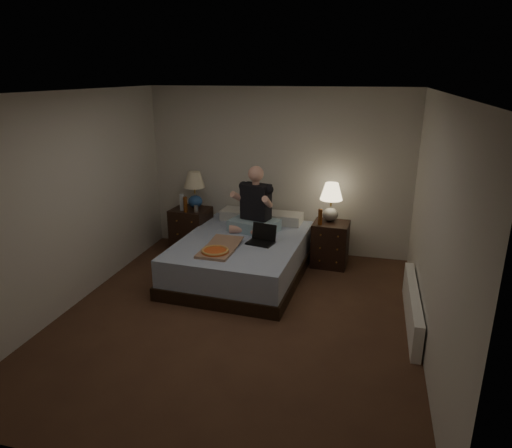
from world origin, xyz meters
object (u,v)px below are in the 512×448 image
(bed, at_px, (242,257))
(nightstand_left, at_px, (191,230))
(beer_bottle_left, at_px, (185,204))
(pizza_box, at_px, (215,252))
(soda_can, at_px, (196,209))
(radiator, at_px, (412,307))
(lamp_left, at_px, (195,190))
(laptop, at_px, (260,235))
(lamp_right, at_px, (331,202))
(nightstand_right, at_px, (330,244))
(beer_bottle_right, at_px, (320,217))
(water_bottle, at_px, (182,202))
(person, at_px, (254,199))

(bed, distance_m, nightstand_left, 1.19)
(bed, height_order, beer_bottle_left, beer_bottle_left)
(bed, xyz_separation_m, pizza_box, (-0.17, -0.63, 0.30))
(soda_can, xyz_separation_m, radiator, (3.05, -1.28, -0.55))
(lamp_left, bearing_deg, laptop, -34.26)
(lamp_right, distance_m, pizza_box, 1.90)
(radiator, bearing_deg, soda_can, 157.28)
(lamp_right, relative_size, laptop, 1.65)
(nightstand_right, xyz_separation_m, soda_can, (-1.99, -0.15, 0.43))
(lamp_left, bearing_deg, lamp_right, 0.07)
(beer_bottle_right, bearing_deg, water_bottle, 179.84)
(beer_bottle_right, bearing_deg, person, -170.82)
(water_bottle, relative_size, beer_bottle_left, 1.09)
(nightstand_right, relative_size, lamp_right, 1.15)
(nightstand_left, relative_size, lamp_left, 1.26)
(person, bearing_deg, nightstand_left, -178.27)
(water_bottle, distance_m, laptop, 1.53)
(laptop, bearing_deg, beer_bottle_left, 168.23)
(nightstand_right, bearing_deg, beer_bottle_right, -138.47)
(nightstand_left, height_order, water_bottle, water_bottle)
(bed, xyz_separation_m, nightstand_left, (-1.00, 0.63, 0.09))
(lamp_left, distance_m, pizza_box, 1.62)
(radiator, bearing_deg, pizza_box, 176.21)
(bed, bearing_deg, soda_can, 153.08)
(pizza_box, xyz_separation_m, radiator, (2.36, -0.16, -0.37))
(beer_bottle_left, height_order, pizza_box, beer_bottle_left)
(nightstand_right, xyz_separation_m, laptop, (-0.86, -0.76, 0.33))
(bed, relative_size, lamp_right, 3.78)
(bed, xyz_separation_m, radiator, (2.20, -0.78, -0.06))
(nightstand_right, bearing_deg, radiator, -50.12)
(lamp_left, relative_size, beer_bottle_left, 2.43)
(beer_bottle_left, bearing_deg, bed, -24.76)
(lamp_left, bearing_deg, nightstand_right, -2.42)
(person, height_order, pizza_box, person)
(bed, bearing_deg, person, 81.51)
(soda_can, bearing_deg, laptop, -28.12)
(pizza_box, bearing_deg, person, 78.17)
(lamp_left, height_order, water_bottle, lamp_left)
(beer_bottle_left, distance_m, beer_bottle_right, 2.00)
(bed, distance_m, person, 0.82)
(bed, bearing_deg, lamp_left, 145.74)
(bed, relative_size, radiator, 1.32)
(beer_bottle_left, relative_size, laptop, 0.68)
(bed, bearing_deg, beer_bottle_left, 158.40)
(nightstand_right, relative_size, pizza_box, 0.85)
(nightstand_left, bearing_deg, bed, -26.19)
(bed, height_order, nightstand_left, nightstand_left)
(bed, xyz_separation_m, person, (0.08, 0.37, 0.73))
(nightstand_left, bearing_deg, lamp_left, 70.91)
(nightstand_left, xyz_separation_m, person, (1.08, -0.26, 0.64))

